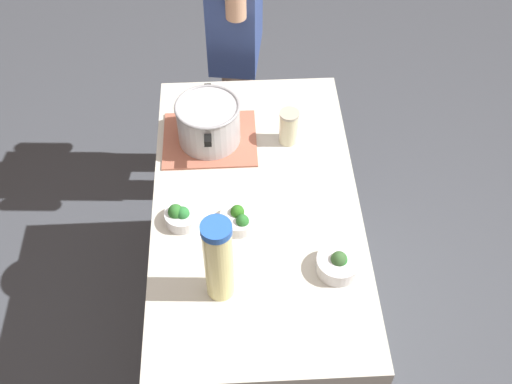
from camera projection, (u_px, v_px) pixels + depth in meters
The scene contains 10 objects.
ground_plane at pixel (256, 335), 2.78m from camera, with size 8.00×8.00×0.00m, color #454952.
counter_slab at pixel (256, 278), 2.42m from camera, with size 1.24×0.69×0.94m, color beige.
dish_cloth at pixel (210, 139), 2.25m from camera, with size 0.28×0.34×0.01m, color #AF624C.
cooking_pot at pixel (208, 122), 2.18m from camera, with size 0.30×0.23×0.16m.
lemonade_pitcher at pixel (219, 260), 1.73m from camera, with size 0.09×0.09×0.31m.
mason_jar at pixel (289, 127), 2.20m from camera, with size 0.07×0.07×0.13m.
broccoli_bowl_front at pixel (239, 219), 1.98m from camera, with size 0.12×0.12×0.07m.
broccoli_bowl_center at pixel (338, 263), 1.87m from camera, with size 0.13×0.13×0.08m.
broccoli_bowl_back at pixel (181, 216), 1.99m from camera, with size 0.11×0.11×0.08m.
person_cook at pixel (236, 37), 2.69m from camera, with size 0.50×0.25×1.65m.
Camera 1 is at (-1.30, 0.07, 2.54)m, focal length 43.65 mm.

